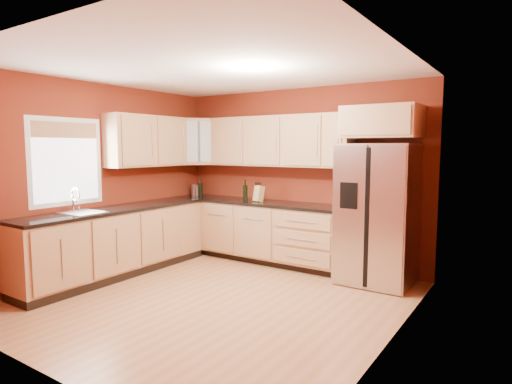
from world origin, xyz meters
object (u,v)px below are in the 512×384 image
wine_bottle_a (201,187)px  refrigerator (377,214)px  canister_left (195,190)px  knife_block (259,194)px  soap_dispenser (339,201)px

wine_bottle_a → refrigerator: bearing=-0.9°
canister_left → knife_block: size_ratio=0.78×
canister_left → wine_bottle_a: wine_bottle_a is taller
refrigerator → canister_left: bearing=178.0°
refrigerator → soap_dispenser: size_ratio=10.40×
knife_block → refrigerator: bearing=12.9°
wine_bottle_a → knife_block: (1.17, -0.02, -0.04)m
refrigerator → knife_block: (-1.82, 0.03, 0.15)m
refrigerator → canister_left: (-3.17, 0.11, 0.12)m
refrigerator → knife_block: size_ratio=7.48×
refrigerator → soap_dispenser: bearing=172.3°
knife_block → soap_dispenser: bearing=15.8°
canister_left → soap_dispenser: bearing=-0.8°
soap_dispenser → knife_block: bearing=-178.1°
canister_left → wine_bottle_a: (0.19, -0.06, 0.06)m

